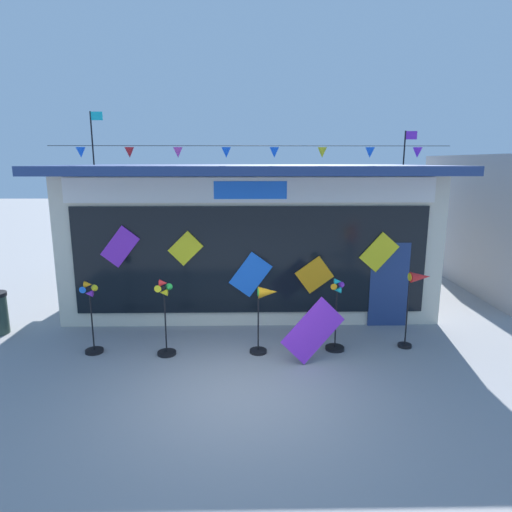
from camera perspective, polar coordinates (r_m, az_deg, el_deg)
ground_plane at (r=7.85m, az=-2.07°, el=-16.93°), size 80.00×80.00×0.00m
kite_shop_building at (r=12.37m, az=-0.78°, el=3.18°), size 9.37×5.82×5.12m
wind_spinner_far_left at (r=9.48m, az=-20.57°, el=-7.33°), size 0.36×0.36×1.52m
wind_spinner_left at (r=8.96m, az=-11.72°, el=-7.60°), size 0.37×0.37×1.58m
wind_spinner_center_left at (r=8.84m, az=1.16°, el=-6.73°), size 0.57×0.35×1.40m
wind_spinner_center_right at (r=9.19m, az=10.34°, el=-7.82°), size 0.39×0.39×1.54m
wind_spinner_right at (r=9.61m, az=20.08°, el=-4.31°), size 0.59×0.28×1.63m
display_kite_on_ground at (r=8.63m, az=7.37°, el=-9.57°), size 1.27×0.31×1.27m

